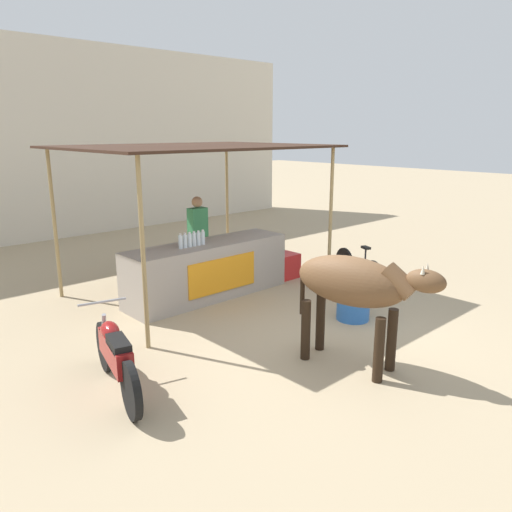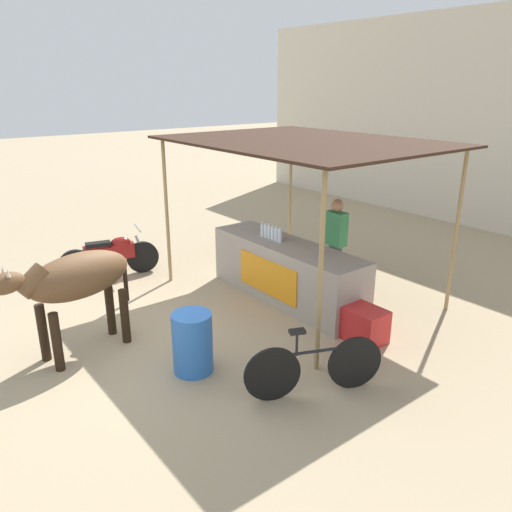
{
  "view_description": "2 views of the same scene",
  "coord_description": "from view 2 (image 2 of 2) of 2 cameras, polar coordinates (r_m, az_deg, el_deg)",
  "views": [
    {
      "loc": [
        -5.03,
        -4.45,
        2.83
      ],
      "look_at": [
        0.37,
        1.37,
        0.82
      ],
      "focal_mm": 35.0,
      "sensor_mm": 36.0,
      "label": 1
    },
    {
      "loc": [
        5.75,
        -2.9,
        3.42
      ],
      "look_at": [
        0.27,
        1.35,
        1.0
      ],
      "focal_mm": 35.0,
      "sensor_mm": 36.0,
      "label": 2
    }
  ],
  "objects": [
    {
      "name": "stall_counter",
      "position": [
        8.23,
        3.48,
        -1.76
      ],
      "size": [
        3.0,
        0.82,
        0.96
      ],
      "color": "#9E9389",
      "rests_on": "ground"
    },
    {
      "name": "stall_awning",
      "position": [
        7.94,
        5.46,
        12.33
      ],
      "size": [
        4.2,
        3.2,
        2.58
      ],
      "color": "#382319",
      "rests_on": "ground"
    },
    {
      "name": "motorcycle_parked",
      "position": [
        9.55,
        -16.28,
        0.16
      ],
      "size": [
        0.67,
        1.76,
        0.9
      ],
      "color": "black",
      "rests_on": "ground"
    },
    {
      "name": "water_bottle_row",
      "position": [
        8.26,
        1.72,
        2.71
      ],
      "size": [
        0.52,
        0.07,
        0.25
      ],
      "color": "silver",
      "rests_on": "stall_counter"
    },
    {
      "name": "vendor_behind_counter",
      "position": [
        8.36,
        9.05,
        1.06
      ],
      "size": [
        0.34,
        0.22,
        1.65
      ],
      "color": "#383842",
      "rests_on": "ground"
    },
    {
      "name": "water_barrel",
      "position": [
        6.29,
        -7.27,
        -9.79
      ],
      "size": [
        0.5,
        0.5,
        0.78
      ],
      "primitive_type": "cylinder",
      "color": "blue",
      "rests_on": "ground"
    },
    {
      "name": "ground_plane",
      "position": [
        7.29,
        -9.88,
        -9.07
      ],
      "size": [
        60.0,
        60.0,
        0.0
      ],
      "primitive_type": "plane",
      "color": "tan"
    },
    {
      "name": "cow",
      "position": [
        6.77,
        -19.98,
        -2.65
      ],
      "size": [
        0.75,
        1.85,
        1.44
      ],
      "color": "brown",
      "rests_on": "ground"
    },
    {
      "name": "building_wall_far",
      "position": [
        13.22,
        27.03,
        13.41
      ],
      "size": [
        16.0,
        0.5,
        5.09
      ],
      "primitive_type": "cube",
      "color": "beige",
      "rests_on": "ground"
    },
    {
      "name": "bicycle_leaning",
      "position": [
        5.87,
        6.63,
        -12.49
      ],
      "size": [
        0.7,
        1.54,
        0.85
      ],
      "color": "black",
      "rests_on": "ground"
    },
    {
      "name": "cooler_box",
      "position": [
        7.15,
        12.21,
        -7.67
      ],
      "size": [
        0.6,
        0.44,
        0.48
      ],
      "primitive_type": "cube",
      "color": "red",
      "rests_on": "ground"
    }
  ]
}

